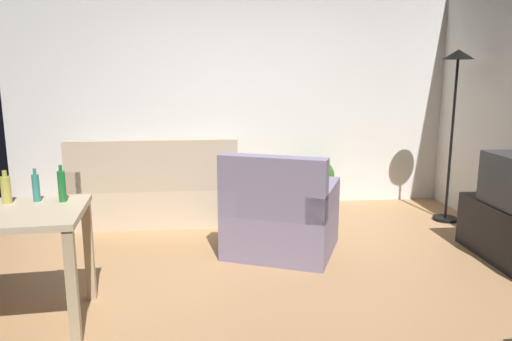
{
  "coord_description": "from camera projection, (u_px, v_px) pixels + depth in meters",
  "views": [
    {
      "loc": [
        -0.32,
        -3.58,
        1.59
      ],
      "look_at": [
        0.1,
        0.5,
        0.75
      ],
      "focal_mm": 34.05,
      "sensor_mm": 36.0,
      "label": 1
    }
  ],
  "objects": [
    {
      "name": "bottle_tall",
      "position": [
        36.0,
        187.0,
        3.14
      ],
      "size": [
        0.05,
        0.05,
        0.22
      ],
      "color": "teal",
      "rests_on": "desk"
    },
    {
      "name": "armchair",
      "position": [
        281.0,
        218.0,
        4.29
      ],
      "size": [
        1.16,
        1.13,
        0.92
      ],
      "rotation": [
        0.0,
        0.0,
        2.73
      ],
      "color": "gray",
      "rests_on": "ground_plane"
    },
    {
      "name": "bottle_squat",
      "position": [
        6.0,
        189.0,
        3.1
      ],
      "size": [
        0.06,
        0.06,
        0.21
      ],
      "color": "#BCB24C",
      "rests_on": "desk"
    },
    {
      "name": "bottle_green",
      "position": [
        62.0,
        186.0,
        3.14
      ],
      "size": [
        0.05,
        0.05,
        0.24
      ],
      "color": "#1E722D",
      "rests_on": "desk"
    },
    {
      "name": "couch",
      "position": [
        157.0,
        192.0,
        5.24
      ],
      "size": [
        1.71,
        0.84,
        0.92
      ],
      "rotation": [
        0.0,
        0.0,
        3.14
      ],
      "color": "beige",
      "rests_on": "ground_plane"
    },
    {
      "name": "torchiere_lamp",
      "position": [
        456.0,
        89.0,
        5.0
      ],
      "size": [
        0.32,
        0.32,
        1.81
      ],
      "color": "black",
      "rests_on": "ground_plane"
    },
    {
      "name": "wall_rear",
      "position": [
        233.0,
        92.0,
        5.72
      ],
      "size": [
        5.2,
        0.1,
        2.7
      ],
      "primitive_type": "cube",
      "color": "white",
      "rests_on": "ground_plane"
    },
    {
      "name": "ground_plane",
      "position": [
        250.0,
        277.0,
        3.85
      ],
      "size": [
        5.2,
        4.4,
        0.02
      ],
      "primitive_type": "cube",
      "color": "tan"
    },
    {
      "name": "potted_plant",
      "position": [
        319.0,
        180.0,
        5.73
      ],
      "size": [
        0.36,
        0.36,
        0.57
      ],
      "color": "brown",
      "rests_on": "ground_plane"
    }
  ]
}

